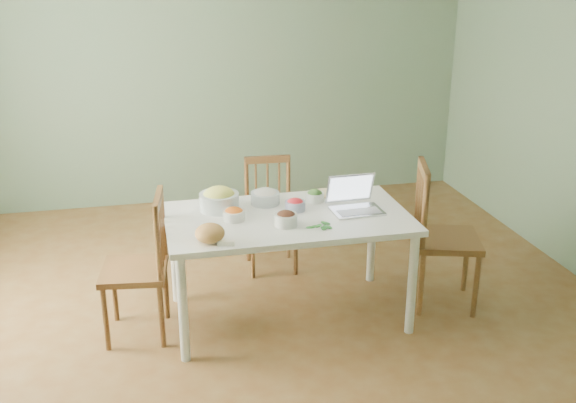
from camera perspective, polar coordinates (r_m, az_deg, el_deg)
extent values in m
cube|color=brown|center=(4.72, -1.79, -9.79)|extent=(5.00, 5.00, 0.00)
cube|color=#61755B|center=(6.64, -6.16, 11.39)|extent=(5.00, 0.00, 2.70)
cube|color=#61755B|center=(1.98, 12.12, -11.18)|extent=(5.00, 0.00, 2.70)
ellipsoid|color=#C78640|center=(4.00, -6.72, -2.72)|extent=(0.22, 0.22, 0.12)
cube|color=white|center=(3.97, -5.34, -3.59)|extent=(0.11, 0.05, 0.03)
cylinder|color=beige|center=(4.80, 3.22, 0.71)|extent=(0.25, 0.25, 0.02)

